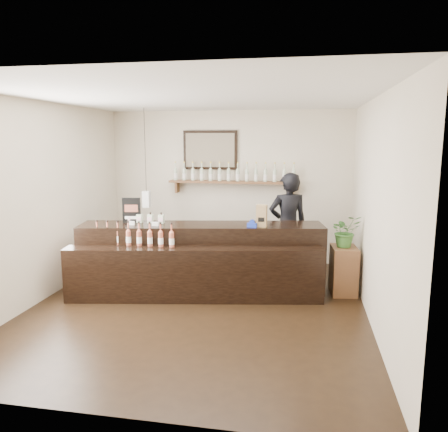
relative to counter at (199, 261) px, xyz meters
name	(u,v)px	position (x,y,z in m)	size (l,w,h in m)	color
ground	(198,306)	(0.12, -0.57, -0.48)	(5.00, 5.00, 0.00)	black
room_shell	(197,183)	(0.12, -0.57, 1.23)	(5.00, 5.00, 5.00)	beige
back_wall_decor	(220,168)	(-0.02, 1.81, 1.27)	(2.66, 0.96, 1.69)	brown
counter	(199,261)	(0.00, 0.00, 0.00)	(3.70, 1.57, 1.19)	black
promo_sign	(132,210)	(-1.06, 0.05, 0.73)	(0.27, 0.07, 0.39)	black
paper_bag	(262,216)	(0.91, 0.10, 0.70)	(0.16, 0.12, 0.32)	olive
tape_dispenser	(252,224)	(0.78, 0.04, 0.58)	(0.15, 0.08, 0.12)	#162C9F
side_cabinet	(343,270)	(2.12, 0.34, -0.12)	(0.40, 0.52, 0.71)	brown
potted_plant	(345,231)	(2.12, 0.34, 0.47)	(0.43, 0.37, 0.48)	#386D2B
shopkeeper	(288,219)	(1.26, 0.98, 0.51)	(0.72, 0.47, 1.98)	black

